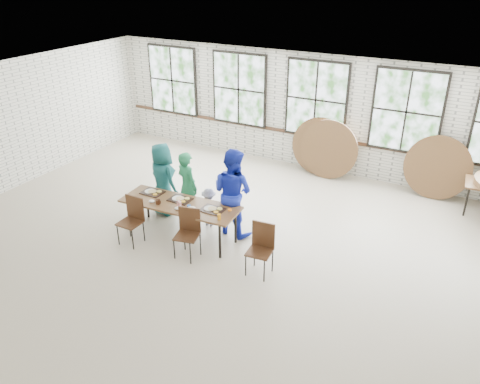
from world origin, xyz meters
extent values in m
plane|color=#B4A48F|center=(0.00, 0.00, 0.00)|extent=(12.00, 12.00, 0.00)
plane|color=white|center=(0.00, 0.00, 3.00)|extent=(12.00, 12.00, 0.00)
plane|color=silver|center=(0.00, 4.50, 1.50)|extent=(12.00, 0.00, 12.00)
plane|color=silver|center=(0.00, -4.50, 1.50)|extent=(12.00, 0.00, 12.00)
plane|color=silver|center=(-6.00, 0.00, 1.50)|extent=(0.00, 9.00, 9.00)
cube|color=#422819|center=(0.00, 4.47, 0.90)|extent=(11.80, 0.05, 0.08)
cube|color=black|center=(-4.40, 4.44, 1.88)|extent=(1.62, 0.05, 1.97)
cube|color=white|center=(-4.40, 4.41, 1.88)|extent=(1.50, 0.01, 1.85)
cube|color=black|center=(-2.20, 4.44, 1.88)|extent=(1.62, 0.05, 1.97)
cube|color=white|center=(-2.20, 4.41, 1.88)|extent=(1.50, 0.01, 1.85)
cube|color=black|center=(0.00, 4.44, 1.88)|extent=(1.62, 0.05, 1.97)
cube|color=white|center=(0.00, 4.41, 1.88)|extent=(1.50, 0.01, 1.85)
cube|color=black|center=(2.20, 4.44, 1.88)|extent=(1.62, 0.05, 1.97)
cube|color=white|center=(2.20, 4.41, 1.88)|extent=(1.50, 0.01, 1.85)
cube|color=brown|center=(-1.10, -0.06, 0.72)|extent=(2.45, 0.95, 0.04)
cylinder|color=black|center=(-2.18, -0.36, 0.35)|extent=(0.05, 0.05, 0.70)
cylinder|color=black|center=(-2.18, 0.24, 0.35)|extent=(0.05, 0.05, 0.70)
cylinder|color=black|center=(-0.02, -0.36, 0.35)|extent=(0.05, 0.05, 0.70)
cylinder|color=black|center=(-0.02, 0.24, 0.35)|extent=(0.05, 0.05, 0.70)
cube|color=#442816|center=(-1.81, -0.74, 0.45)|extent=(0.43, 0.41, 0.03)
cube|color=#442816|center=(-1.81, -0.55, 0.70)|extent=(0.42, 0.04, 0.50)
cylinder|color=black|center=(-1.99, -0.91, 0.22)|extent=(0.02, 0.02, 0.44)
cylinder|color=black|center=(-1.99, -0.57, 0.22)|extent=(0.02, 0.02, 0.44)
cylinder|color=black|center=(-1.63, -0.91, 0.22)|extent=(0.02, 0.02, 0.44)
cylinder|color=black|center=(-1.63, -0.57, 0.22)|extent=(0.02, 0.02, 0.44)
cube|color=#442816|center=(-0.57, -0.62, 0.45)|extent=(0.50, 0.49, 0.03)
cube|color=#442816|center=(-0.61, -0.43, 0.70)|extent=(0.42, 0.13, 0.50)
cylinder|color=black|center=(-0.75, -0.79, 0.22)|extent=(0.02, 0.02, 0.44)
cylinder|color=black|center=(-0.75, -0.45, 0.22)|extent=(0.02, 0.02, 0.44)
cylinder|color=black|center=(-0.39, -0.79, 0.22)|extent=(0.02, 0.02, 0.44)
cylinder|color=black|center=(-0.39, -0.45, 0.22)|extent=(0.02, 0.02, 0.44)
cube|color=#442816|center=(0.84, -0.45, 0.45)|extent=(0.46, 0.44, 0.03)
cube|color=#442816|center=(0.83, -0.26, 0.70)|extent=(0.42, 0.07, 0.50)
cylinder|color=black|center=(0.66, -0.62, 0.22)|extent=(0.02, 0.02, 0.44)
cylinder|color=black|center=(0.66, -0.28, 0.22)|extent=(0.02, 0.02, 0.44)
cylinder|color=black|center=(1.02, -0.62, 0.22)|extent=(0.02, 0.02, 0.44)
cylinder|color=black|center=(1.02, -0.28, 0.22)|extent=(0.02, 0.02, 0.44)
imported|color=#17584C|center=(-1.99, 0.59, 0.80)|extent=(0.91, 0.74, 1.61)
imported|color=#1F7647|center=(-1.36, 0.59, 0.77)|extent=(0.65, 0.54, 1.54)
imported|color=#12163A|center=(-0.83, 0.59, 0.42)|extent=(0.58, 0.38, 0.83)
imported|color=#192BB5|center=(-0.27, 0.59, 0.90)|extent=(0.98, 0.82, 1.81)
cylinder|color=black|center=(3.85, 3.56, 0.35)|extent=(0.04, 0.04, 0.70)
cylinder|color=black|center=(3.85, 4.11, 0.35)|extent=(0.04, 0.04, 0.70)
cube|color=black|center=(-1.86, 0.06, 0.75)|extent=(0.44, 0.33, 0.02)
cube|color=black|center=(-1.18, 0.07, 0.75)|extent=(0.44, 0.33, 0.02)
cube|color=black|center=(-0.39, 0.02, 0.75)|extent=(0.44, 0.33, 0.02)
cylinder|color=black|center=(-1.46, -0.28, 0.79)|extent=(0.09, 0.09, 0.09)
cube|color=red|center=(-1.00, -0.21, 0.80)|extent=(0.07, 0.07, 0.11)
cylinder|color=blue|center=(-0.79, -0.18, 0.79)|extent=(0.07, 0.07, 0.10)
cylinder|color=orange|center=(-0.10, -0.23, 0.80)|extent=(0.07, 0.07, 0.11)
cylinder|color=white|center=(-0.68, -0.26, 0.79)|extent=(0.17, 0.17, 0.10)
ellipsoid|color=white|center=(-1.61, -0.28, 0.76)|extent=(0.11, 0.11, 0.05)
ellipsoid|color=white|center=(-1.00, -0.28, 0.76)|extent=(0.11, 0.11, 0.05)
cylinder|color=brown|center=(0.27, 4.20, 0.74)|extent=(1.50, 0.22, 1.49)
cylinder|color=brown|center=(0.53, 4.10, 0.73)|extent=(1.50, 0.27, 1.49)
cylinder|color=brown|center=(3.10, 4.20, 0.73)|extent=(1.50, 0.31, 1.48)
camera|label=1|loc=(3.78, -6.62, 5.02)|focal=35.00mm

